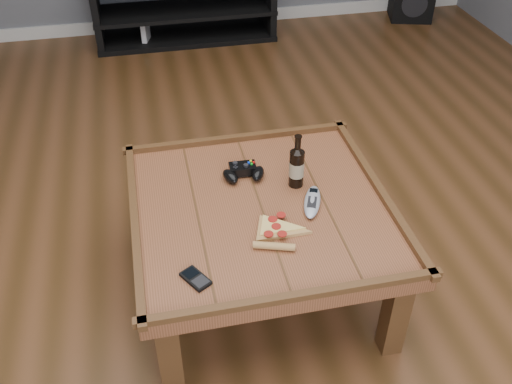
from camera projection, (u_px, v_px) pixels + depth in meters
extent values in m
plane|color=#442B13|center=(261.00, 285.00, 2.50)|extent=(6.00, 6.00, 0.00)
cube|color=silver|center=(183.00, 21.00, 4.77)|extent=(5.00, 0.02, 0.10)
cube|color=brown|center=(261.00, 212.00, 2.24)|extent=(1.00, 1.00, 0.06)
cube|color=#412511|center=(169.00, 354.00, 1.98)|extent=(0.08, 0.08, 0.39)
cube|color=#412511|center=(395.00, 314.00, 2.12)|extent=(0.08, 0.08, 0.39)
cube|color=#412511|center=(152.00, 205.00, 2.63)|extent=(0.08, 0.08, 0.39)
cube|color=#412511|center=(326.00, 181.00, 2.77)|extent=(0.08, 0.08, 0.39)
cube|color=#412511|center=(238.00, 138.00, 2.59)|extent=(1.03, 0.03, 0.03)
cube|color=#412511|center=(294.00, 297.00, 1.84)|extent=(1.03, 0.03, 0.03)
cube|color=#412511|center=(379.00, 188.00, 2.29)|extent=(0.03, 1.03, 0.03)
cube|color=#412511|center=(135.00, 221.00, 2.13)|extent=(0.03, 1.03, 0.03)
cube|color=black|center=(185.00, 10.00, 4.47)|extent=(1.40, 0.45, 0.03)
cube|color=black|center=(187.00, 36.00, 4.60)|extent=(1.40, 0.45, 0.04)
cube|color=black|center=(97.00, 14.00, 4.35)|extent=(0.05, 0.44, 0.50)
cube|color=black|center=(268.00, 1.00, 4.57)|extent=(0.05, 0.44, 0.50)
cylinder|color=black|center=(297.00, 169.00, 2.28)|extent=(0.06, 0.06, 0.16)
cone|color=black|center=(298.00, 149.00, 2.22)|extent=(0.06, 0.06, 0.03)
cylinder|color=black|center=(298.00, 143.00, 2.21)|extent=(0.02, 0.02, 0.06)
cylinder|color=black|center=(298.00, 137.00, 2.19)|extent=(0.03, 0.03, 0.01)
cylinder|color=tan|center=(297.00, 169.00, 2.28)|extent=(0.06, 0.06, 0.07)
cube|color=black|center=(243.00, 169.00, 2.37)|extent=(0.11, 0.07, 0.04)
ellipsoid|color=black|center=(230.00, 176.00, 2.34)|extent=(0.08, 0.10, 0.04)
ellipsoid|color=black|center=(258.00, 173.00, 2.35)|extent=(0.08, 0.10, 0.04)
cylinder|color=black|center=(235.00, 163.00, 2.37)|extent=(0.02, 0.02, 0.01)
cylinder|color=black|center=(246.00, 166.00, 2.35)|extent=(0.02, 0.02, 0.01)
cylinder|color=yellow|center=(251.00, 161.00, 2.38)|extent=(0.01, 0.01, 0.01)
cylinder|color=red|center=(254.00, 162.00, 2.37)|extent=(0.01, 0.01, 0.01)
cylinder|color=#0C33CC|center=(249.00, 163.00, 2.37)|extent=(0.01, 0.01, 0.01)
cylinder|color=#0C9919|center=(252.00, 164.00, 2.36)|extent=(0.01, 0.01, 0.01)
cylinder|color=tan|center=(274.00, 246.00, 2.02)|extent=(0.15, 0.07, 0.03)
cylinder|color=#A31515|center=(269.00, 234.00, 2.06)|extent=(0.04, 0.04, 0.00)
cylinder|color=#A31515|center=(282.00, 234.00, 2.07)|extent=(0.04, 0.04, 0.00)
cylinder|color=#A31515|center=(276.00, 226.00, 2.10)|extent=(0.04, 0.04, 0.00)
cylinder|color=#A31515|center=(273.00, 219.00, 2.13)|extent=(0.04, 0.04, 0.00)
cylinder|color=#A31515|center=(281.00, 215.00, 2.15)|extent=(0.04, 0.04, 0.00)
cube|color=black|center=(196.00, 279.00, 1.91)|extent=(0.11, 0.12, 0.01)
cube|color=black|center=(191.00, 273.00, 1.92)|extent=(0.06, 0.06, 0.00)
cube|color=black|center=(200.00, 281.00, 1.89)|extent=(0.06, 0.06, 0.00)
ellipsoid|color=#A0A5AE|center=(312.00, 202.00, 2.22)|extent=(0.13, 0.21, 0.03)
cube|color=black|center=(314.00, 190.00, 2.26)|extent=(0.04, 0.03, 0.00)
cube|color=black|center=(312.00, 202.00, 2.20)|extent=(0.06, 0.08, 0.00)
cylinder|color=black|center=(415.00, 5.00, 4.74)|extent=(0.21, 0.07, 0.21)
cube|color=slate|center=(147.00, 44.00, 4.51)|extent=(0.13, 0.17, 0.01)
cube|color=white|center=(146.00, 32.00, 4.45)|extent=(0.08, 0.14, 0.18)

